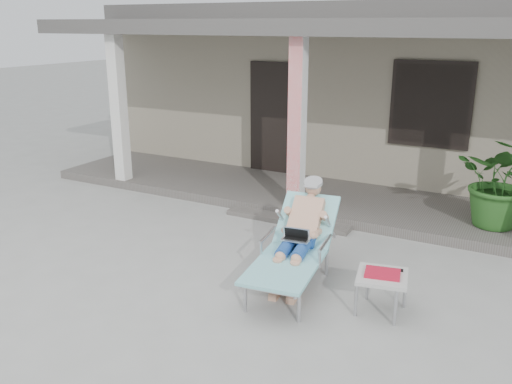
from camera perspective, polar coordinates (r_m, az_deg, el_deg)
The scene contains 8 objects.
ground at distance 6.87m, azimuth -3.25°, elevation -7.97°, with size 60.00×60.00×0.00m, color #9E9E99.
house at distance 12.29m, azimuth 12.73°, elevation 11.01°, with size 10.40×5.40×3.30m.
porch_deck at distance 9.36m, azimuth 6.26°, elevation -0.56°, with size 10.00×2.00×0.15m, color #605B56.
porch_overhang at distance 8.86m, azimuth 6.72°, elevation 16.29°, with size 10.00×2.30×2.85m.
porch_step at distance 8.37m, azimuth 3.30°, elevation -2.94°, with size 2.00×0.30×0.07m, color #605B56.
lounger at distance 6.26m, azimuth 4.40°, elevation -3.27°, with size 0.90×1.88×1.19m.
side_table at distance 5.87m, azimuth 13.14°, elevation -8.83°, with size 0.60×0.60×0.46m.
potted_palm at distance 8.33m, azimuth 24.56°, elevation 0.98°, with size 1.19×1.03×1.32m, color #26591E.
Camera 1 is at (3.25, -5.29, 2.93)m, focal length 38.00 mm.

